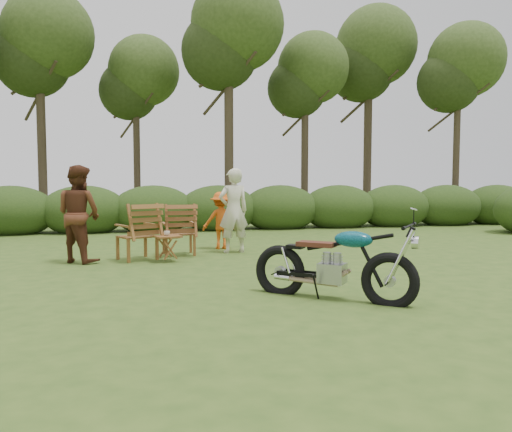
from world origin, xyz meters
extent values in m
plane|color=#314C19|center=(0.00, 0.00, 0.00)|extent=(80.00, 80.00, 0.00)
cylinder|color=#382E1E|center=(-5.50, 11.10, 3.60)|extent=(0.28, 0.28, 7.20)
sphere|color=#2F4219|center=(-5.50, 11.10, 5.84)|extent=(2.88, 2.88, 2.88)
cylinder|color=#382E1E|center=(-2.50, 12.20, 3.15)|extent=(0.24, 0.24, 6.30)
sphere|color=#2F4219|center=(-2.50, 12.20, 5.11)|extent=(2.52, 2.52, 2.52)
cylinder|color=#382E1E|center=(0.50, 10.00, 3.83)|extent=(0.30, 0.30, 7.65)
sphere|color=#2F4219|center=(0.50, 10.00, 6.21)|extent=(3.06, 3.06, 3.06)
cylinder|color=#382E1E|center=(3.50, 11.10, 3.24)|extent=(0.26, 0.26, 6.48)
sphere|color=#2F4219|center=(3.50, 11.10, 5.26)|extent=(2.59, 2.59, 2.59)
cylinder|color=#382E1E|center=(6.50, 12.20, 3.96)|extent=(0.32, 0.32, 7.92)
sphere|color=#2F4219|center=(6.50, 12.20, 6.42)|extent=(3.17, 3.17, 3.17)
cylinder|color=#382E1E|center=(9.00, 10.00, 3.42)|extent=(0.24, 0.24, 6.84)
sphere|color=#2F4219|center=(9.00, 10.00, 5.55)|extent=(2.74, 2.74, 2.74)
ellipsoid|color=#233A15|center=(-6.00, 9.00, 0.63)|extent=(2.52, 1.68, 1.51)
ellipsoid|color=#233A15|center=(-4.00, 9.00, 0.63)|extent=(2.52, 1.68, 1.51)
ellipsoid|color=#233A15|center=(-2.00, 9.00, 0.63)|extent=(2.52, 1.68, 1.51)
ellipsoid|color=#233A15|center=(0.00, 9.00, 0.63)|extent=(2.52, 1.68, 1.51)
ellipsoid|color=#233A15|center=(2.00, 9.00, 0.63)|extent=(2.52, 1.68, 1.51)
ellipsoid|color=#233A15|center=(4.00, 9.00, 0.63)|extent=(2.52, 1.68, 1.51)
ellipsoid|color=#233A15|center=(6.00, 9.00, 0.63)|extent=(2.52, 1.68, 1.51)
ellipsoid|color=#233A15|center=(8.00, 9.00, 0.63)|extent=(2.52, 1.68, 1.51)
ellipsoid|color=#233A15|center=(10.00, 9.00, 0.63)|extent=(2.52, 1.68, 1.51)
imported|color=beige|center=(-1.87, 3.01, 0.54)|extent=(0.15, 0.15, 0.09)
imported|color=beige|center=(-0.44, 3.92, 0.00)|extent=(0.71, 0.52, 1.78)
imported|color=#4F2816|center=(-3.46, 3.30, 0.00)|extent=(1.11, 1.08, 1.81)
imported|color=#CF5213|center=(-0.61, 4.55, 0.00)|extent=(0.83, 0.50, 1.27)
camera|label=1|loc=(-2.28, -6.41, 1.51)|focal=35.00mm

